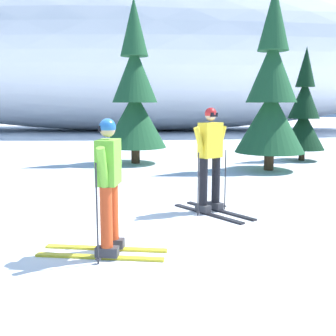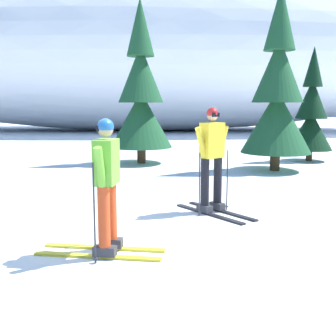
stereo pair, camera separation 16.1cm
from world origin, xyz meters
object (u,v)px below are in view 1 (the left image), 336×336
Objects in this scene: pine_tree_center_left at (135,96)px; pine_tree_far_right at (304,114)px; skier_yellow_jacket at (210,158)px; pine_tree_center_right at (271,95)px; skier_lime_jacket at (108,185)px.

pine_tree_center_left is 5.75m from pine_tree_far_right.
skier_yellow_jacket is 0.35× the size of pine_tree_center_right.
pine_tree_center_right reaches higher than pine_tree_far_right.
pine_tree_center_right is (3.75, 6.83, 1.28)m from skier_lime_jacket.
pine_tree_center_right is at bearing -19.87° from pine_tree_center_left.
pine_tree_far_right is at bearing 6.60° from pine_tree_center_left.
pine_tree_far_right is (1.67, 2.11, -0.58)m from pine_tree_center_right.
skier_yellow_jacket is 5.40m from pine_tree_center_right.
skier_lime_jacket is 7.90m from pine_tree_center_right.
skier_yellow_jacket is at bearing -119.76° from pine_tree_far_right.
pine_tree_center_left is 4.26m from pine_tree_center_right.
pine_tree_center_left is 1.37× the size of pine_tree_far_right.
pine_tree_center_left reaches higher than skier_yellow_jacket.
pine_tree_far_right is at bearing 51.58° from pine_tree_center_right.
skier_yellow_jacket is at bearing 54.16° from skier_lime_jacket.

